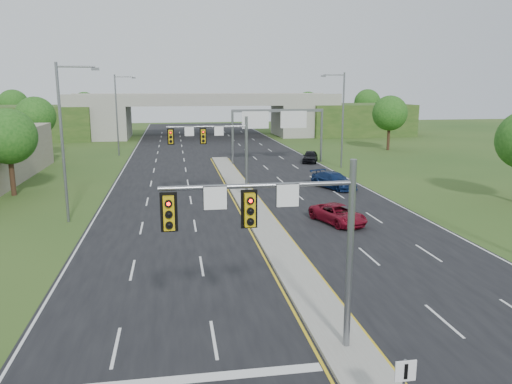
{
  "coord_description": "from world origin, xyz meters",
  "views": [
    {
      "loc": [
        -5.95,
        -15.84,
        9.39
      ],
      "look_at": [
        -1.02,
        13.93,
        3.0
      ],
      "focal_mm": 35.0,
      "sensor_mm": 36.0,
      "label": 1
    }
  ],
  "objects_px": {
    "keep_right_sign": "(404,383)",
    "car_far_a": "(338,214)",
    "overpass": "(205,118)",
    "signal_mast_near": "(287,228)",
    "car_far_b": "(334,180)",
    "sign_gantry": "(277,121)",
    "car_far_c": "(310,156)",
    "signal_mast_far": "(219,145)"
  },
  "relations": [
    {
      "from": "overpass",
      "to": "signal_mast_near",
      "type": "bearing_deg",
      "value": -91.62
    },
    {
      "from": "sign_gantry",
      "to": "car_far_a",
      "type": "distance_m",
      "value": 28.82
    },
    {
      "from": "signal_mast_near",
      "to": "car_far_b",
      "type": "distance_m",
      "value": 30.81
    },
    {
      "from": "signal_mast_far",
      "to": "car_far_a",
      "type": "relative_size",
      "value": 1.49
    },
    {
      "from": "car_far_b",
      "to": "sign_gantry",
      "type": "bearing_deg",
      "value": 75.02
    },
    {
      "from": "car_far_a",
      "to": "car_far_c",
      "type": "distance_m",
      "value": 28.76
    },
    {
      "from": "keep_right_sign",
      "to": "car_far_a",
      "type": "distance_m",
      "value": 21.68
    },
    {
      "from": "sign_gantry",
      "to": "car_far_c",
      "type": "height_order",
      "value": "sign_gantry"
    },
    {
      "from": "car_far_a",
      "to": "car_far_b",
      "type": "relative_size",
      "value": 0.91
    },
    {
      "from": "signal_mast_near",
      "to": "overpass",
      "type": "distance_m",
      "value": 80.11
    },
    {
      "from": "car_far_b",
      "to": "car_far_c",
      "type": "bearing_deg",
      "value": 60.01
    },
    {
      "from": "overpass",
      "to": "car_far_a",
      "type": "height_order",
      "value": "overpass"
    },
    {
      "from": "sign_gantry",
      "to": "car_far_a",
      "type": "xyz_separation_m",
      "value": [
        -1.47,
        -28.42,
        -4.57
      ]
    },
    {
      "from": "signal_mast_far",
      "to": "car_far_a",
      "type": "height_order",
      "value": "signal_mast_far"
    },
    {
      "from": "signal_mast_near",
      "to": "overpass",
      "type": "height_order",
      "value": "overpass"
    },
    {
      "from": "signal_mast_near",
      "to": "sign_gantry",
      "type": "bearing_deg",
      "value": 78.75
    },
    {
      "from": "signal_mast_far",
      "to": "car_far_c",
      "type": "relative_size",
      "value": 1.62
    },
    {
      "from": "keep_right_sign",
      "to": "car_far_a",
      "type": "bearing_deg",
      "value": 76.08
    },
    {
      "from": "signal_mast_far",
      "to": "sign_gantry",
      "type": "distance_m",
      "value": 21.91
    },
    {
      "from": "sign_gantry",
      "to": "car_far_b",
      "type": "distance_m",
      "value": 17.23
    },
    {
      "from": "keep_right_sign",
      "to": "car_far_c",
      "type": "xyz_separation_m",
      "value": [
        11.0,
        49.2,
        -0.76
      ]
    },
    {
      "from": "signal_mast_near",
      "to": "overpass",
      "type": "relative_size",
      "value": 0.09
    },
    {
      "from": "car_far_c",
      "to": "signal_mast_near",
      "type": "bearing_deg",
      "value": -86.56
    },
    {
      "from": "sign_gantry",
      "to": "keep_right_sign",
      "type": "bearing_deg",
      "value": -97.7
    },
    {
      "from": "keep_right_sign",
      "to": "sign_gantry",
      "type": "height_order",
      "value": "sign_gantry"
    },
    {
      "from": "car_far_a",
      "to": "car_far_c",
      "type": "bearing_deg",
      "value": 60.07
    },
    {
      "from": "overpass",
      "to": "signal_mast_far",
      "type": "bearing_deg",
      "value": -92.35
    },
    {
      "from": "signal_mast_far",
      "to": "overpass",
      "type": "relative_size",
      "value": 0.09
    },
    {
      "from": "keep_right_sign",
      "to": "car_far_a",
      "type": "height_order",
      "value": "keep_right_sign"
    },
    {
      "from": "sign_gantry",
      "to": "car_far_c",
      "type": "xyz_separation_m",
      "value": [
        4.32,
        -0.24,
        -4.48
      ]
    },
    {
      "from": "signal_mast_near",
      "to": "car_far_c",
      "type": "distance_m",
      "value": 46.84
    },
    {
      "from": "signal_mast_near",
      "to": "car_far_a",
      "type": "xyz_separation_m",
      "value": [
        7.48,
        16.58,
        -4.05
      ]
    },
    {
      "from": "sign_gantry",
      "to": "overpass",
      "type": "relative_size",
      "value": 0.14
    },
    {
      "from": "signal_mast_near",
      "to": "sign_gantry",
      "type": "distance_m",
      "value": 45.88
    },
    {
      "from": "overpass",
      "to": "car_far_a",
      "type": "distance_m",
      "value": 63.78
    },
    {
      "from": "keep_right_sign",
      "to": "car_far_c",
      "type": "height_order",
      "value": "keep_right_sign"
    },
    {
      "from": "car_far_c",
      "to": "sign_gantry",
      "type": "bearing_deg",
      "value": -163.29
    },
    {
      "from": "signal_mast_near",
      "to": "car_far_b",
      "type": "height_order",
      "value": "signal_mast_near"
    },
    {
      "from": "keep_right_sign",
      "to": "car_far_b",
      "type": "bearing_deg",
      "value": 75.06
    },
    {
      "from": "car_far_b",
      "to": "car_far_a",
      "type": "bearing_deg",
      "value": -128.97
    },
    {
      "from": "signal_mast_near",
      "to": "signal_mast_far",
      "type": "bearing_deg",
      "value": 90.0
    },
    {
      "from": "signal_mast_far",
      "to": "car_far_b",
      "type": "height_order",
      "value": "signal_mast_far"
    }
  ]
}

